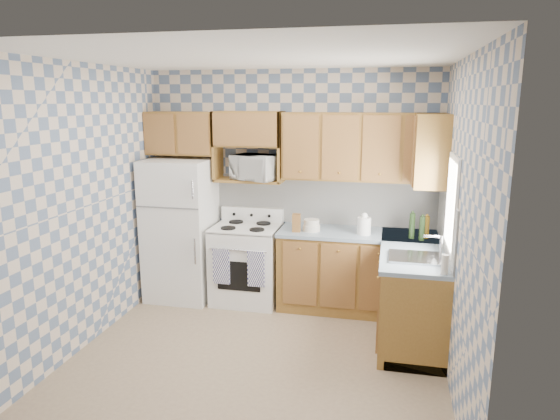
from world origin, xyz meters
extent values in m
plane|color=#7F6852|center=(0.00, 0.00, 0.00)|extent=(3.40, 3.40, 0.00)
cube|color=slate|center=(0.00, 1.60, 1.35)|extent=(3.40, 0.02, 2.70)
cube|color=slate|center=(1.70, 0.00, 1.35)|extent=(0.02, 3.20, 2.70)
cube|color=silver|center=(0.40, 1.59, 1.20)|extent=(2.60, 0.02, 0.56)
cube|color=silver|center=(1.69, 0.80, 1.20)|extent=(0.02, 1.60, 0.56)
cube|color=white|center=(-1.27, 1.25, 0.84)|extent=(0.75, 0.70, 1.68)
cube|color=white|center=(-0.47, 1.28, 0.45)|extent=(0.76, 0.65, 0.90)
cube|color=silver|center=(-0.47, 1.28, 0.91)|extent=(0.76, 0.65, 0.02)
cube|color=white|center=(-0.47, 1.55, 1.00)|extent=(0.76, 0.08, 0.17)
cube|color=navy|center=(-0.67, 0.93, 0.53)|extent=(0.19, 0.02, 0.41)
cube|color=navy|center=(-0.26, 0.93, 0.53)|extent=(0.19, 0.02, 0.41)
cube|color=brown|center=(0.82, 1.30, 0.44)|extent=(1.75, 0.60, 0.88)
cube|color=brown|center=(1.40, 0.80, 0.44)|extent=(0.60, 1.60, 0.88)
cube|color=gray|center=(0.82, 1.30, 0.90)|extent=(1.77, 0.63, 0.04)
cube|color=gray|center=(1.40, 0.80, 0.90)|extent=(0.63, 1.60, 0.04)
cube|color=brown|center=(0.82, 1.44, 1.85)|extent=(1.75, 0.33, 0.74)
cube|color=brown|center=(-1.29, 1.44, 1.97)|extent=(0.82, 0.33, 0.50)
cube|color=brown|center=(1.53, 1.25, 1.85)|extent=(0.33, 0.70, 0.74)
cube|color=brown|center=(-0.47, 1.44, 1.44)|extent=(0.80, 0.33, 0.03)
imported|color=white|center=(-0.38, 1.39, 1.59)|extent=(0.61, 0.51, 0.29)
cube|color=#B7B7BC|center=(1.40, 0.45, 0.93)|extent=(0.48, 0.40, 0.03)
cube|color=silver|center=(1.69, 0.45, 1.45)|extent=(0.02, 0.66, 0.86)
cylinder|color=black|center=(1.39, 1.16, 1.06)|extent=(0.06, 0.06, 0.27)
cylinder|color=black|center=(1.49, 1.10, 1.05)|extent=(0.06, 0.06, 0.25)
cylinder|color=brown|center=(1.54, 1.20, 1.04)|extent=(0.06, 0.06, 0.24)
cube|color=brown|center=(0.15, 1.16, 1.02)|extent=(0.10, 0.10, 0.20)
cylinder|color=white|center=(0.89, 1.20, 1.01)|extent=(0.15, 0.15, 0.19)
cylinder|color=beige|center=(1.62, 0.06, 1.01)|extent=(0.06, 0.06, 0.17)
camera|label=1|loc=(1.13, -4.13, 2.35)|focal=32.00mm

